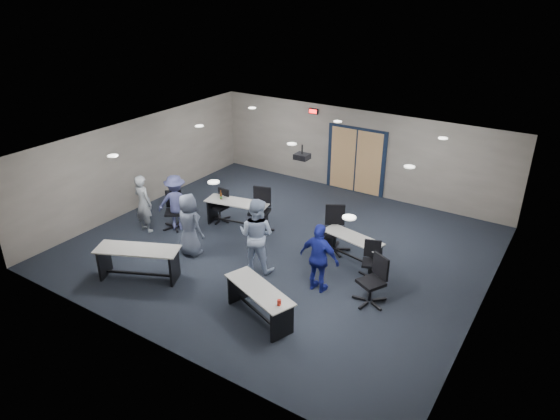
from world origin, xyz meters
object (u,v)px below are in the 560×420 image
Objects in this scene: chair_loose_left at (174,211)px; person_back at (176,202)px; table_back_left at (237,209)px; chair_back_d at (371,262)px; table_front_right at (259,298)px; person_gray at (143,203)px; person_lightblue at (257,235)px; chair_loose_right at (371,281)px; table_front_left at (138,258)px; chair_back_a at (219,206)px; table_back_right at (352,244)px; person_navy at (319,258)px; person_plaid at (189,225)px; chair_back_c at (335,230)px; chair_back_b at (259,210)px.

chair_loose_left is 0.28m from person_back.
table_back_left is 2.03× the size of chair_back_d.
person_gray reaches higher than table_front_right.
person_back is at bearing 165.47° from chair_back_d.
table_back_left is at bearing -49.79° from person_lightblue.
chair_back_d is 0.95m from chair_loose_right.
chair_back_a is (-0.34, 3.37, -0.06)m from table_front_left.
table_front_right is 2.42m from chair_loose_right.
table_back_right is at bearing 159.95° from person_back.
table_front_right is at bearing -106.49° from chair_loose_right.
table_front_left is 5.30m from chair_loose_right.
chair_back_d is at bearing -1.78° from chair_back_a.
table_back_right is at bearing -89.44° from person_navy.
person_plaid is at bearing -139.64° from table_back_right.
chair_back_c reaches higher than chair_loose_left.
person_plaid reaches higher than chair_loose_left.
person_gray is at bearing -162.69° from chair_back_b.
chair_loose_left reaches higher than chair_back_d.
chair_back_a is at bearing -157.26° from person_back.
chair_loose_right is at bearing -37.34° from chair_back_b.
table_back_left is 0.70m from chair_back_b.
table_front_left is 1.23× the size of person_navy.
person_back is (0.65, 0.58, -0.03)m from person_gray.
chair_loose_right is (1.69, 1.73, 0.06)m from table_front_right.
person_back is at bearing -152.20° from table_back_left.
table_back_left is 1.71× the size of chair_loose_right.
table_back_left is at bearing -22.09° from person_navy.
chair_back_d is at bearing 152.59° from person_back.
person_plaid is 1.86m from person_lightblue.
person_lightblue is (3.75, 0.03, 0.10)m from person_gray.
chair_back_b is 1.29× the size of chair_back_d.
person_lightblue is at bearing -163.02° from person_plaid.
table_front_right is 1.55× the size of chair_back_b.
person_navy is (5.43, 0.03, 0.00)m from person_gray.
table_back_right is 2.86m from chair_back_b.
person_plaid is at bearing 177.12° from person_gray.
person_plaid is (-0.71, -2.02, 0.22)m from chair_back_b.
person_plaid is (-3.00, -2.09, 0.22)m from chair_back_c.
table_back_right is at bearing -46.59° from chair_back_c.
chair_back_d is 6.33m from person_gray.
person_plaid is 1.54m from person_back.
chair_back_d is 0.57× the size of person_plaid.
table_back_left is at bearing 173.33° from chair_back_b.
table_front_right is 4.76m from person_back.
person_lightblue is (1.83, 0.31, 0.10)m from person_plaid.
person_lightblue reaches higher than chair_back_d.
chair_back_b is 3.66m from chair_back_d.
chair_back_d is at bearing -165.44° from person_lightblue.
person_plaid reaches higher than table_front_right.
chair_loose_left is (-4.92, -1.10, 0.08)m from table_back_right.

